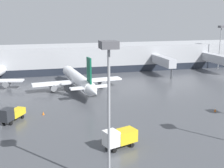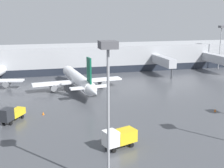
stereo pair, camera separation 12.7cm
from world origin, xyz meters
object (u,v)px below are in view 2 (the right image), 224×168
at_px(service_truck_0, 119,137).
at_px(traffic_cone_0, 43,113).
at_px(parked_jet_0, 78,80).
at_px(apron_light_mast_0, 108,73).
at_px(service_truck_1, 12,114).
at_px(traffic_cone_3, 215,110).
at_px(apron_light_mast_3, 221,34).

height_order(service_truck_0, traffic_cone_0, service_truck_0).
xyz_separation_m(parked_jet_0, service_truck_0, (1.17, -35.43, -1.05)).
bearing_deg(parked_jet_0, service_truck_0, 175.54).
bearing_deg(parked_jet_0, apron_light_mast_0, 170.14).
bearing_deg(traffic_cone_0, service_truck_1, -156.29).
xyz_separation_m(traffic_cone_0, traffic_cone_3, (34.21, -6.89, 0.02)).
height_order(parked_jet_0, traffic_cone_0, parked_jet_0).
height_order(service_truck_1, apron_light_mast_0, apron_light_mast_0).
height_order(parked_jet_0, apron_light_mast_3, apron_light_mast_3).
bearing_deg(parked_jet_0, traffic_cone_0, 145.61).
bearing_deg(apron_light_mast_0, apron_light_mast_3, 47.16).
bearing_deg(apron_light_mast_0, parked_jet_0, 86.49).
bearing_deg(service_truck_1, traffic_cone_3, 114.93).
bearing_deg(traffic_cone_3, apron_light_mast_3, 54.66).
xyz_separation_m(parked_jet_0, apron_light_mast_0, (-2.74, -44.67, 10.57)).
relative_size(parked_jet_0, service_truck_1, 5.68).
xyz_separation_m(parked_jet_0, service_truck_1, (-15.20, -20.41, -1.17)).
bearing_deg(apron_light_mast_0, traffic_cone_3, 35.92).
relative_size(parked_jet_0, apron_light_mast_0, 1.94).
bearing_deg(apron_light_mast_0, service_truck_0, 67.05).
distance_m(service_truck_0, apron_light_mast_3, 74.82).
xyz_separation_m(parked_jet_0, traffic_cone_0, (-9.55, -17.92, -2.42)).
bearing_deg(apron_light_mast_3, apron_light_mast_0, -132.84).
bearing_deg(apron_light_mast_3, traffic_cone_3, -125.34).
distance_m(traffic_cone_3, apron_light_mast_3, 52.08).
xyz_separation_m(service_truck_1, traffic_cone_0, (5.65, 2.48, -1.25)).
relative_size(service_truck_1, apron_light_mast_3, 0.36).
bearing_deg(traffic_cone_3, apron_light_mast_0, -144.08).
bearing_deg(traffic_cone_3, parked_jet_0, 134.82).
relative_size(service_truck_0, service_truck_1, 0.96).
height_order(parked_jet_0, apron_light_mast_0, apron_light_mast_0).
relative_size(service_truck_0, traffic_cone_3, 8.45).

